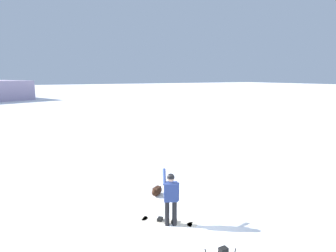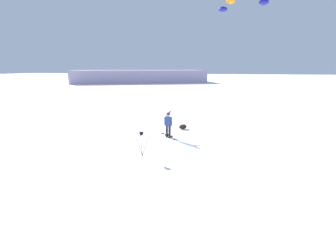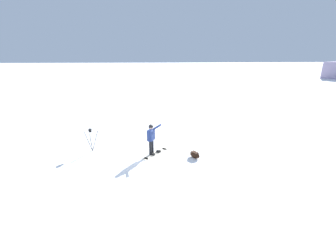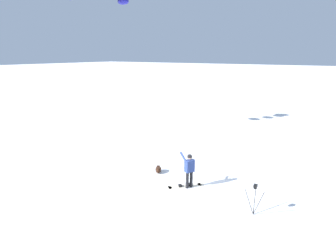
{
  "view_description": "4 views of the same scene",
  "coord_description": "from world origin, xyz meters",
  "px_view_note": "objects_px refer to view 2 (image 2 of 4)",
  "views": [
    {
      "loc": [
        6.24,
        -4.28,
        4.36
      ],
      "look_at": [
        -2.42,
        0.54,
        2.62
      ],
      "focal_mm": 30.46,
      "sensor_mm": 36.0,
      "label": 1
    },
    {
      "loc": [
        11.95,
        2.25,
        4.17
      ],
      "look_at": [
        -0.42,
        -0.4,
        0.78
      ],
      "focal_mm": 23.12,
      "sensor_mm": 36.0,
      "label": 2
    },
    {
      "loc": [
        -0.51,
        9.37,
        4.79
      ],
      "look_at": [
        -1.36,
        0.04,
        1.64
      ],
      "focal_mm": 22.46,
      "sensor_mm": 36.0,
      "label": 3
    },
    {
      "loc": [
        4.96,
        -10.77,
        5.9
      ],
      "look_at": [
        -2.25,
        0.46,
        2.46
      ],
      "focal_mm": 30.13,
      "sensor_mm": 36.0,
      "label": 4
    }
  ],
  "objects_px": {
    "snowboarder": "(168,123)",
    "gear_bag_large": "(183,127)",
    "traction_kite": "(243,1)",
    "camera_tripod": "(142,139)",
    "snowboard": "(169,136)"
  },
  "relations": [
    {
      "from": "snowboarder",
      "to": "snowboard",
      "type": "xyz_separation_m",
      "value": [
        -0.2,
        -0.02,
        -0.94
      ]
    },
    {
      "from": "snowboard",
      "to": "traction_kite",
      "type": "height_order",
      "value": "traction_kite"
    },
    {
      "from": "snowboarder",
      "to": "gear_bag_large",
      "type": "bearing_deg",
      "value": 163.99
    },
    {
      "from": "snowboarder",
      "to": "gear_bag_large",
      "type": "xyz_separation_m",
      "value": [
        -2.11,
        0.6,
        -0.79
      ]
    },
    {
      "from": "snowboarder",
      "to": "traction_kite",
      "type": "distance_m",
      "value": 14.12
    },
    {
      "from": "traction_kite",
      "to": "gear_bag_large",
      "type": "bearing_deg",
      "value": -27.66
    },
    {
      "from": "gear_bag_large",
      "to": "camera_tripod",
      "type": "relative_size",
      "value": 0.52
    },
    {
      "from": "snowboarder",
      "to": "snowboard",
      "type": "height_order",
      "value": "snowboarder"
    },
    {
      "from": "traction_kite",
      "to": "gear_bag_large",
      "type": "relative_size",
      "value": 6.95
    },
    {
      "from": "traction_kite",
      "to": "gear_bag_large",
      "type": "height_order",
      "value": "traction_kite"
    },
    {
      "from": "camera_tripod",
      "to": "snowboarder",
      "type": "bearing_deg",
      "value": 168.25
    },
    {
      "from": "camera_tripod",
      "to": "snowboard",
      "type": "bearing_deg",
      "value": 169.22
    },
    {
      "from": "snowboard",
      "to": "gear_bag_large",
      "type": "xyz_separation_m",
      "value": [
        -1.9,
        0.62,
        0.15
      ]
    },
    {
      "from": "snowboarder",
      "to": "traction_kite",
      "type": "height_order",
      "value": "traction_kite"
    },
    {
      "from": "traction_kite",
      "to": "gear_bag_large",
      "type": "distance_m",
      "value": 13.11
    }
  ]
}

